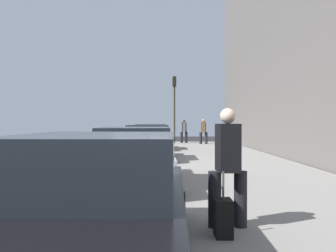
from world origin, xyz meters
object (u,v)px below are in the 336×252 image
at_px(parked_car_navy, 148,144).
at_px(rolling_suitcase, 223,218).
at_px(traffic_light_pole, 174,98).
at_px(pedestrian_grey_coat, 184,130).
at_px(parked_car_maroon, 151,138).
at_px(parked_car_black, 100,204).
at_px(pedestrian_black_coat, 228,164).
at_px(parked_car_silver, 135,158).
at_px(pedestrian_brown_coat, 203,131).

height_order(parked_car_navy, rolling_suitcase, parked_car_navy).
bearing_deg(traffic_light_pole, pedestrian_grey_coat, -54.22).
bearing_deg(rolling_suitcase, parked_car_maroon, 5.06).
xyz_separation_m(parked_car_black, pedestrian_black_coat, (1.29, -1.60, 0.29)).
bearing_deg(pedestrian_black_coat, pedestrian_grey_coat, -1.45).
bearing_deg(traffic_light_pole, rolling_suitcase, 179.99).
bearing_deg(parked_car_navy, parked_car_black, 179.63).
bearing_deg(parked_car_navy, pedestrian_black_coat, -171.56).
bearing_deg(parked_car_silver, parked_car_black, 179.87).
bearing_deg(parked_car_navy, traffic_light_pole, -7.10).
bearing_deg(rolling_suitcase, pedestrian_brown_coat, -5.25).
relative_size(parked_car_silver, pedestrian_grey_coat, 2.90).
relative_size(parked_car_black, pedestrian_brown_coat, 2.59).
bearing_deg(traffic_light_pole, parked_car_maroon, 165.62).
relative_size(parked_car_black, rolling_suitcase, 5.13).
xyz_separation_m(parked_car_silver, pedestrian_grey_coat, (18.01, -2.14, 0.27)).
relative_size(pedestrian_brown_coat, pedestrian_grey_coat, 1.02).
height_order(traffic_light_pole, rolling_suitcase, traffic_light_pole).
xyz_separation_m(pedestrian_brown_coat, pedestrian_black_coat, (-20.70, 1.81, 0.00)).
xyz_separation_m(parked_car_navy, pedestrian_grey_coat, (11.66, -2.08, 0.27)).
distance_m(parked_car_maroon, pedestrian_brown_coat, 5.97).
bearing_deg(traffic_light_pole, parked_car_black, 176.31).
distance_m(parked_car_silver, traffic_light_pole, 17.75).
height_order(parked_car_navy, pedestrian_black_coat, pedestrian_black_coat).
height_order(parked_car_navy, parked_car_maroon, same).
relative_size(parked_car_silver, rolling_suitcase, 5.62).
height_order(pedestrian_black_coat, rolling_suitcase, pedestrian_black_coat).
bearing_deg(pedestrian_brown_coat, rolling_suitcase, 174.75).
height_order(pedestrian_grey_coat, pedestrian_black_coat, pedestrian_black_coat).
bearing_deg(pedestrian_brown_coat, traffic_light_pole, 69.61).
relative_size(parked_car_black, pedestrian_black_coat, 2.58).
bearing_deg(traffic_light_pole, pedestrian_brown_coat, -110.39).
relative_size(parked_car_navy, pedestrian_black_coat, 2.61).
xyz_separation_m(parked_car_black, parked_car_silver, (5.20, -0.01, 0.00)).
bearing_deg(parked_car_black, parked_car_navy, -0.37).
bearing_deg(rolling_suitcase, parked_car_navy, 7.37).
bearing_deg(traffic_light_pole, parked_car_silver, 175.25).
bearing_deg(parked_car_maroon, rolling_suitcase, -174.94).
relative_size(pedestrian_brown_coat, rolling_suitcase, 1.98).
distance_m(parked_car_black, parked_car_silver, 5.20).
relative_size(parked_car_silver, traffic_light_pole, 1.03).
distance_m(parked_car_navy, pedestrian_black_coat, 10.37).
bearing_deg(parked_car_silver, parked_car_maroon, -0.05).
relative_size(parked_car_navy, pedestrian_brown_coat, 2.63).
bearing_deg(pedestrian_grey_coat, parked_car_maroon, 160.83).
bearing_deg(pedestrian_brown_coat, parked_car_navy, 162.31).
xyz_separation_m(pedestrian_black_coat, traffic_light_pole, (21.42, 0.13, 2.21)).
height_order(parked_car_black, traffic_light_pole, traffic_light_pole).
xyz_separation_m(parked_car_black, parked_car_navy, (11.54, -0.07, 0.00)).
relative_size(traffic_light_pole, rolling_suitcase, 5.45).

